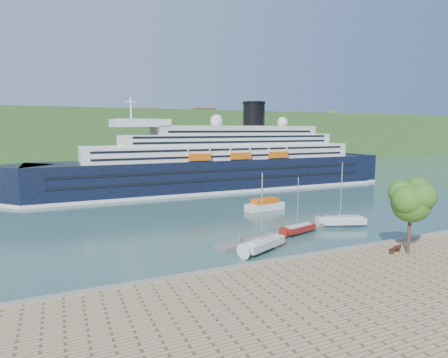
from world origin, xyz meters
TOP-DOWN VIEW (x-y plane):
  - ground at (0.00, 0.00)m, footprint 400.00×400.00m
  - far_hillside at (0.00, 145.00)m, footprint 400.00×50.00m
  - quay_coping at (0.00, -0.20)m, footprint 220.00×0.50m
  - cruise_ship at (8.56, 54.14)m, footprint 101.52×15.28m
  - park_bench at (7.00, -3.45)m, footprint 1.82×1.03m
  - promenade_tree at (8.26, -4.22)m, footprint 5.88×5.88m
  - floating_pontoon at (-0.56, 10.83)m, footprint 20.17×6.90m
  - sailboat_white_near at (-5.33, 5.99)m, footprint 7.68×4.98m
  - sailboat_red at (3.48, 10.77)m, footprint 6.59×3.37m
  - sailboat_white_far at (12.32, 11.25)m, footprint 7.90×4.63m
  - tender_launch at (7.40, 27.56)m, footprint 8.25×3.77m

SIDE VIEW (x-z plane):
  - ground at x=0.00m, z-range 0.00..0.00m
  - floating_pontoon at x=-0.56m, z-range 0.00..0.45m
  - tender_launch at x=7.40m, z-range 0.00..2.20m
  - quay_coping at x=0.00m, z-range 1.00..1.30m
  - park_bench at x=7.00m, z-range 1.00..2.10m
  - sailboat_red at x=3.48m, z-range 0.00..8.20m
  - sailboat_white_near at x=-5.33m, z-range 0.00..9.67m
  - sailboat_white_far at x=12.32m, z-range 0.00..9.86m
  - promenade_tree at x=8.26m, z-range 1.00..10.74m
  - cruise_ship at x=8.56m, z-range 0.00..22.78m
  - far_hillside at x=0.00m, z-range 0.00..24.00m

